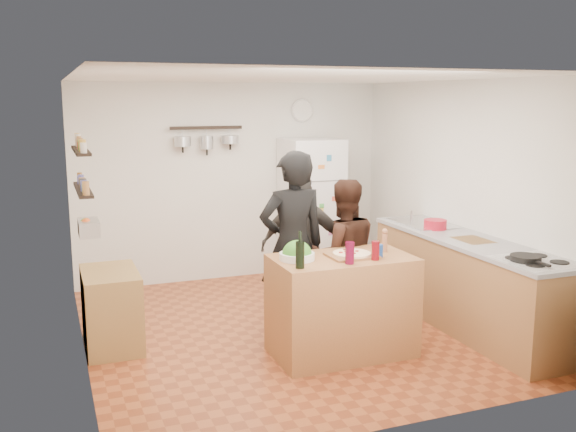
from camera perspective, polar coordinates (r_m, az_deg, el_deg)
name	(u,v)px	position (r m, az deg, el deg)	size (l,w,h in m)	color
room_shell	(278,202)	(6.64, -0.89, 1.27)	(4.20, 4.20, 4.20)	brown
prep_island	(342,306)	(5.89, 4.81, -7.94)	(1.25, 0.72, 0.91)	#A3693B
pizza_board	(352,256)	(5.77, 5.68, -3.52)	(0.42, 0.34, 0.02)	brown
pizza	(352,253)	(5.77, 5.69, -3.33)	(0.34, 0.34, 0.02)	beige
salad_bowl	(297,256)	(5.63, 0.80, -3.60)	(0.31, 0.31, 0.06)	white
wine_bottle	(300,255)	(5.34, 1.08, -3.48)	(0.07, 0.07, 0.23)	black
wine_glass_near	(350,253)	(5.51, 5.51, -3.29)	(0.08, 0.08, 0.19)	#51061F
wine_glass_far	(375,251)	(5.67, 7.78, -3.06)	(0.07, 0.07, 0.17)	#61080F
pepper_mill	(384,242)	(5.99, 8.57, -2.34)	(0.05, 0.05, 0.17)	#995F40
salt_canister	(379,251)	(5.78, 8.09, -3.08)	(0.07, 0.07, 0.11)	navy
person_left	(292,246)	(6.16, 0.40, -2.64)	(0.67, 0.44, 1.83)	black
person_center	(343,256)	(6.39, 4.90, -3.55)	(0.75, 0.58, 1.53)	black
person_back	(303,247)	(6.78, 1.37, -2.74)	(0.89, 0.37, 1.53)	#2E2B29
counter_run	(467,284)	(6.80, 15.61, -5.82)	(0.63, 2.63, 0.90)	#9E7042
stove_top	(537,262)	(5.98, 21.22, -3.81)	(0.60, 0.62, 0.02)	white
skillet	(526,258)	(5.92, 20.36, -3.53)	(0.26, 0.26, 0.05)	black
sink	(423,224)	(7.37, 11.88, -0.68)	(0.50, 0.80, 0.03)	silver
cutting_board	(473,241)	(6.64, 16.11, -2.13)	(0.30, 0.40, 0.02)	brown
red_bowl	(435,224)	(7.07, 12.96, -0.73)	(0.24, 0.24, 0.10)	#B51428
fridge	(311,209)	(8.29, 2.08, 0.65)	(0.70, 0.68, 1.80)	white
wall_clock	(302,110)	(8.48, 1.25, 9.37)	(0.30, 0.30, 0.03)	silver
spice_shelf_lower	(83,190)	(6.03, -17.76, 2.25)	(0.12, 1.00, 0.03)	black
spice_shelf_upper	(81,151)	(6.00, -17.95, 5.56)	(0.12, 1.00, 0.03)	black
produce_basket	(89,228)	(6.09, -17.30, -0.99)	(0.18, 0.35, 0.14)	silver
side_table	(111,309)	(6.28, -15.42, -7.98)	(0.50, 0.80, 0.73)	#9C7841
pot_rack	(206,128)	(8.01, -7.27, 7.79)	(0.90, 0.04, 0.04)	black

